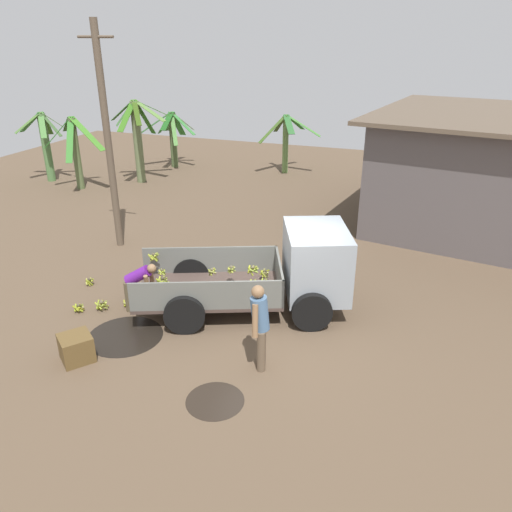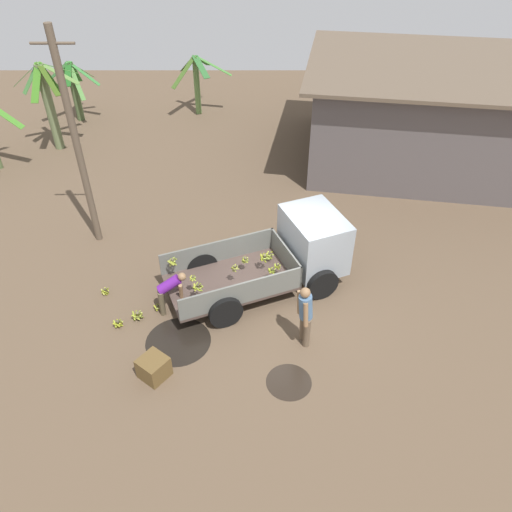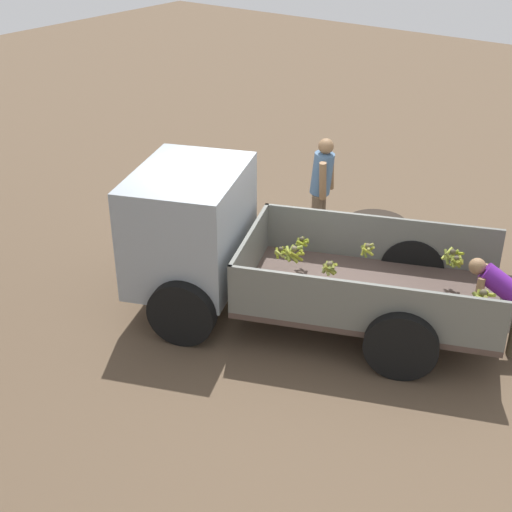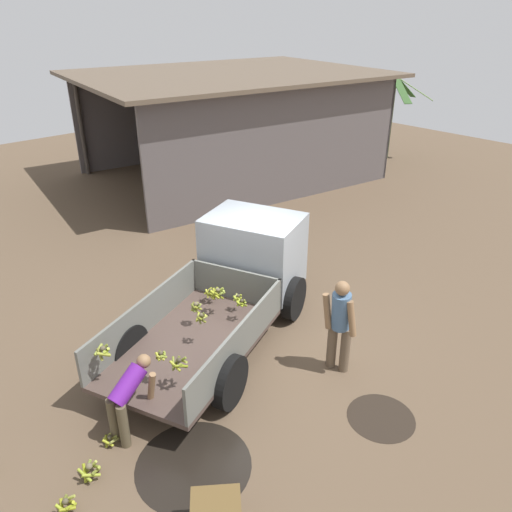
% 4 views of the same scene
% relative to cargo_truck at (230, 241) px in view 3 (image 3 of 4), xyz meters
% --- Properties ---
extents(ground, '(36.00, 36.00, 0.00)m').
position_rel_cargo_truck_xyz_m(ground, '(-0.12, -0.47, -0.98)').
color(ground, brown).
extents(mud_patch_0, '(1.57, 1.57, 0.01)m').
position_rel_cargo_truck_xyz_m(mud_patch_0, '(-2.89, -2.33, -0.98)').
color(mud_patch_0, black).
rests_on(mud_patch_0, ground).
extents(mud_patch_1, '(1.01, 1.01, 0.01)m').
position_rel_cargo_truck_xyz_m(mud_patch_1, '(-0.31, -3.53, -0.98)').
color(mud_patch_1, black).
rests_on(mud_patch_1, ground).
extents(cargo_truck, '(4.99, 3.46, 1.90)m').
position_rel_cargo_truck_xyz_m(cargo_truck, '(0.00, 0.00, 0.00)').
color(cargo_truck, '#4A3A33').
rests_on(cargo_truck, ground).
extents(person_foreground_visitor, '(0.44, 0.63, 1.71)m').
position_rel_cargo_truck_xyz_m(person_foreground_visitor, '(0.08, -2.34, -0.03)').
color(person_foreground_visitor, brown).
rests_on(person_foreground_visitor, ground).
extents(person_worker_loading, '(0.77, 0.57, 1.15)m').
position_rel_cargo_truck_xyz_m(person_worker_loading, '(-3.19, -1.26, -0.29)').
color(person_worker_loading, brown).
rests_on(person_worker_loading, ground).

